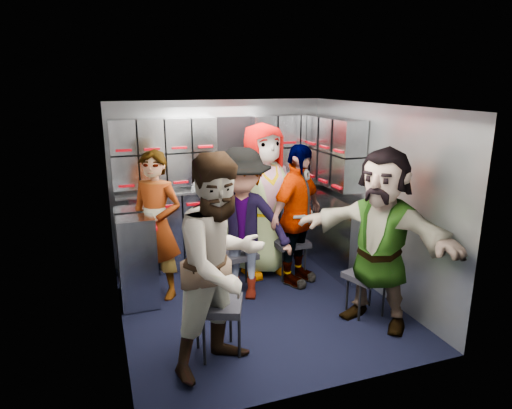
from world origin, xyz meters
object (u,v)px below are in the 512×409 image
object	(u,v)px
jump_seat_near_right	(366,278)
attendant_arc_a	(222,265)
jump_seat_near_left	(217,308)
attendant_standing	(156,226)
attendant_arc_b	(242,225)
attendant_arc_d	(297,216)
jump_seat_center	(258,238)
attendant_arc_c	(263,200)
attendant_arc_e	(380,239)
jump_seat_mid_left	(237,256)
jump_seat_mid_right	(290,244)

from	to	relation	value
jump_seat_near_right	attendant_arc_a	xyz separation A→B (m)	(-1.61, -0.37, 0.51)
jump_seat_near_left	attendant_standing	world-z (taller)	attendant_standing
attendant_arc_b	attendant_arc_d	bearing A→B (deg)	35.64
jump_seat_center	attendant_arc_c	xyz separation A→B (m)	(0.00, -0.18, 0.55)
jump_seat_near_right	jump_seat_near_left	bearing A→B (deg)	-173.24
attendant_arc_e	jump_seat_near_left	bearing A→B (deg)	-122.21
attendant_standing	attendant_arc_b	bearing A→B (deg)	16.33
jump_seat_near_left	attendant_arc_e	world-z (taller)	attendant_arc_e
jump_seat_mid_left	jump_seat_center	xyz separation A→B (m)	(0.45, 0.56, -0.03)
attendant_arc_b	attendant_arc_c	xyz separation A→B (m)	(0.45, 0.56, 0.10)
jump_seat_center	attendant_standing	xyz separation A→B (m)	(-1.31, -0.41, 0.44)
jump_seat_mid_left	attendant_arc_c	world-z (taller)	attendant_arc_c
jump_seat_mid_right	jump_seat_near_right	distance (m)	1.17
attendant_standing	attendant_arc_c	bearing A→B (deg)	47.31
jump_seat_mid_right	attendant_arc_a	xyz separation A→B (m)	(-1.25, -1.48, 0.50)
jump_seat_center	attendant_arc_e	world-z (taller)	attendant_arc_e
jump_seat_center	attendant_arc_d	distance (m)	0.80
jump_seat_mid_right	attendant_arc_a	distance (m)	2.00
jump_seat_near_left	jump_seat_center	size ratio (longest dim) A/B	1.16
jump_seat_near_right	attendant_arc_b	size ratio (longest dim) A/B	0.28
jump_seat_mid_left	attendant_arc_e	xyz separation A→B (m)	(1.07, -1.15, 0.47)
jump_seat_near_left	attendant_arc_d	size ratio (longest dim) A/B	0.32
jump_seat_near_right	attendant_arc_c	size ratio (longest dim) A/B	0.25
jump_seat_mid_left	jump_seat_mid_right	world-z (taller)	jump_seat_mid_right
jump_seat_mid_left	jump_seat_mid_right	size ratio (longest dim) A/B	0.98
jump_seat_near_right	attendant_arc_d	size ratio (longest dim) A/B	0.28
jump_seat_near_right	attendant_arc_a	size ratio (longest dim) A/B	0.26
jump_seat_near_left	jump_seat_mid_right	world-z (taller)	jump_seat_near_left
jump_seat_mid_right	attendant_arc_d	size ratio (longest dim) A/B	0.28
jump_seat_center	attendant_arc_a	bearing A→B (deg)	-117.34
jump_seat_mid_left	attendant_standing	size ratio (longest dim) A/B	0.28
attendant_standing	attendant_arc_e	xyz separation A→B (m)	(1.94, -1.30, 0.06)
jump_seat_center	attendant_arc_d	xyz separation A→B (m)	(0.26, -0.61, 0.45)
jump_seat_near_left	attendant_arc_c	xyz separation A→B (m)	(0.99, 1.55, 0.49)
jump_seat_near_right	attendant_arc_e	size ratio (longest dim) A/B	0.27
jump_seat_near_left	jump_seat_center	world-z (taller)	jump_seat_near_left
jump_seat_mid_right	attendant_standing	xyz separation A→B (m)	(-1.58, 0.01, 0.40)
jump_seat_mid_left	attendant_arc_e	world-z (taller)	attendant_arc_e
attendant_standing	attendant_arc_d	world-z (taller)	attendant_arc_d
attendant_standing	attendant_arc_a	size ratio (longest dim) A/B	0.90
attendant_standing	jump_seat_mid_left	bearing A→B (deg)	27.35
attendant_arc_d	attendant_arc_a	bearing A→B (deg)	-167.78
jump_seat_mid_right	attendant_standing	size ratio (longest dim) A/B	0.29
jump_seat_near_left	jump_seat_mid_left	distance (m)	1.28
jump_seat_near_left	jump_seat_mid_right	size ratio (longest dim) A/B	1.14
jump_seat_center	attendant_standing	distance (m)	1.44
attendant_arc_e	jump_seat_near_right	bearing A→B (deg)	147.38
jump_seat_center	attendant_arc_a	xyz separation A→B (m)	(-0.99, -1.91, 0.53)
jump_seat_near_left	attendant_arc_e	xyz separation A→B (m)	(1.61, 0.01, 0.44)
jump_seat_near_right	attendant_arc_a	bearing A→B (deg)	-167.04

